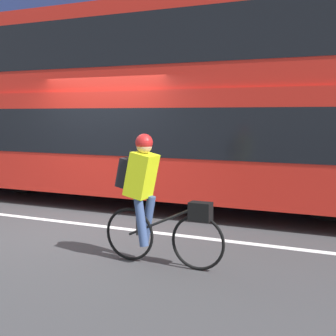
% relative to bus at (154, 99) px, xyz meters
% --- Properties ---
extents(ground_plane, '(80.00, 80.00, 0.00)m').
position_rel_bus_xyz_m(ground_plane, '(-0.42, -2.32, -2.14)').
color(ground_plane, '#38383A').
extents(road_center_line, '(50.00, 0.14, 0.01)m').
position_rel_bus_xyz_m(road_center_line, '(-0.42, -2.09, -2.13)').
color(road_center_line, silver).
rests_on(road_center_line, ground_plane).
extents(sidewalk_curb, '(60.00, 1.72, 0.13)m').
position_rel_bus_xyz_m(sidewalk_curb, '(-0.42, 2.45, -2.07)').
color(sidewalk_curb, gray).
rests_on(sidewalk_curb, ground_plane).
extents(building_facade, '(60.00, 0.30, 8.84)m').
position_rel_bus_xyz_m(building_facade, '(-0.42, 3.46, 2.28)').
color(building_facade, '#33478C').
rests_on(building_facade, ground_plane).
extents(bus, '(11.02, 2.53, 3.84)m').
position_rel_bus_xyz_m(bus, '(0.00, 0.00, 0.00)').
color(bus, black).
rests_on(bus, ground_plane).
extents(cyclist_on_bike, '(1.59, 0.32, 1.60)m').
position_rel_bus_xyz_m(cyclist_on_bike, '(1.67, -3.45, -1.27)').
color(cyclist_on_bike, black).
rests_on(cyclist_on_bike, ground_plane).
extents(trash_bin, '(0.48, 0.48, 1.01)m').
position_rel_bus_xyz_m(trash_bin, '(-2.03, 2.36, -1.50)').
color(trash_bin, '#262628').
rests_on(trash_bin, sidewalk_curb).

